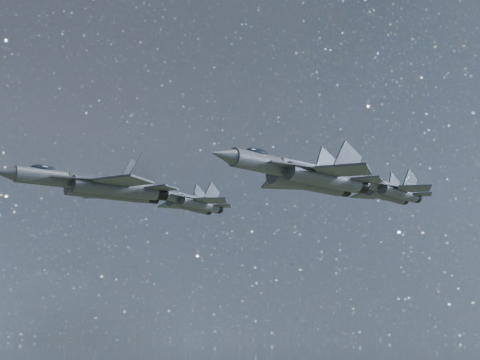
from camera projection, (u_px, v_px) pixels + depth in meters
jet_lead at (98, 185)px, 73.08m from camera, size 18.44×12.88×4.64m
jet_left at (188, 201)px, 91.88m from camera, size 15.20×10.20×3.84m
jet_right at (304, 174)px, 65.28m from camera, size 18.29×12.96×4.64m
jet_slot at (387, 190)px, 88.90m from camera, size 16.01×11.04×4.02m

